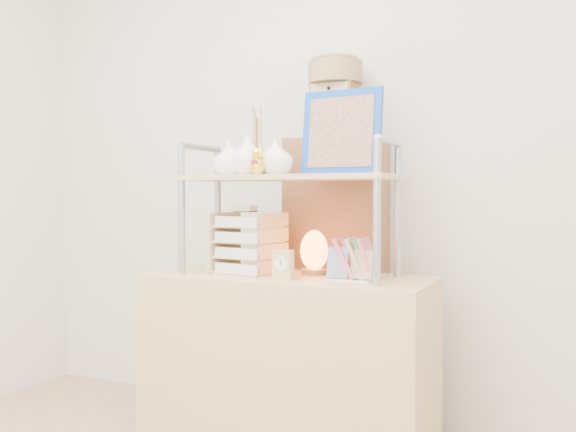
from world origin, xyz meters
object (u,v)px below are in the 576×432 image
desk (288,364)px  letter_tray (247,246)px  cabinet (336,283)px  salt_lamp (314,252)px

desk → letter_tray: size_ratio=4.10×
cabinet → letter_tray: cabinet is taller
desk → cabinet: cabinet is taller
cabinet → salt_lamp: bearing=-88.7°
cabinet → salt_lamp: cabinet is taller
desk → letter_tray: letter_tray is taller
letter_tray → salt_lamp: (0.29, 0.07, -0.02)m
letter_tray → salt_lamp: size_ratio=1.55×
letter_tray → salt_lamp: 0.30m
cabinet → letter_tray: 0.50m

